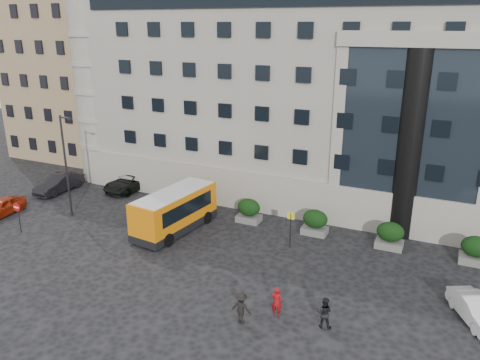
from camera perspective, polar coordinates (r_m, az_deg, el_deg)
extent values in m
plane|color=black|center=(30.34, -7.14, -10.01)|extent=(120.00, 120.00, 0.00)
cube|color=gray|center=(45.53, 14.28, 11.14)|extent=(44.00, 24.00, 18.00)
cylinder|color=black|center=(33.73, 20.01, 3.82)|extent=(1.80, 1.80, 13.00)
cube|color=#987958|center=(57.45, -17.72, 13.28)|extent=(14.00, 14.00, 20.00)
cube|color=#7E6249|center=(73.37, -9.89, 15.60)|extent=(13.00, 13.00, 22.00)
cube|color=#5D5D5A|center=(38.16, -6.09, -3.38)|extent=(1.80, 1.20, 0.50)
ellipsoid|color=black|center=(37.82, -6.14, -2.09)|extent=(1.80, 1.26, 1.34)
cube|color=#5D5D5A|center=(35.92, 1.07, -4.71)|extent=(1.80, 1.20, 0.50)
ellipsoid|color=black|center=(35.57, 1.08, -3.35)|extent=(1.80, 1.26, 1.34)
cube|color=#5D5D5A|center=(34.33, 9.07, -6.10)|extent=(1.80, 1.20, 0.50)
ellipsoid|color=black|center=(33.96, 9.15, -4.69)|extent=(1.80, 1.26, 1.34)
cube|color=#5D5D5A|center=(33.48, 17.71, -7.46)|extent=(1.80, 1.20, 0.50)
ellipsoid|color=black|center=(33.11, 17.86, -6.03)|extent=(1.80, 1.26, 1.34)
cube|color=#5D5D5A|center=(33.43, 26.62, -8.68)|extent=(1.80, 1.20, 0.50)
ellipsoid|color=black|center=(33.05, 26.85, -7.25)|extent=(1.80, 1.26, 1.34)
cylinder|color=#262628|center=(38.17, -20.43, 1.49)|extent=(0.16, 0.16, 8.00)
cylinder|color=#262628|center=(36.99, -20.60, 7.12)|extent=(0.90, 0.12, 0.12)
cube|color=black|center=(36.68, -20.09, 7.01)|extent=(0.35, 0.18, 0.14)
cylinder|color=#262628|center=(31.71, 6.16, -6.13)|extent=(0.08, 0.08, 2.50)
cube|color=yellow|center=(31.29, 6.23, -4.38)|extent=(0.50, 0.06, 0.45)
cylinder|color=#262628|center=(37.32, -25.32, -4.26)|extent=(0.08, 0.08, 2.20)
cylinder|color=red|center=(36.98, -25.58, -3.01)|extent=(0.64, 0.05, 0.64)
cube|color=white|center=(36.95, -25.63, -3.03)|extent=(0.45, 0.04, 0.10)
cube|color=orange|center=(34.20, -7.95, -3.40)|extent=(3.24, 7.36, 2.40)
cube|color=black|center=(34.71, -7.86, -5.40)|extent=(3.29, 7.41, 0.55)
cube|color=black|center=(34.12, -7.97, -3.04)|extent=(3.12, 5.81, 1.07)
cube|color=silver|center=(33.79, -8.04, -1.59)|extent=(3.08, 6.99, 0.18)
cylinder|color=black|center=(33.92, -11.91, -6.23)|extent=(0.38, 0.93, 0.90)
cylinder|color=black|center=(32.41, -8.73, -7.24)|extent=(0.38, 0.93, 0.90)
cylinder|color=black|center=(37.04, -7.11, -3.78)|extent=(0.38, 0.93, 0.90)
cylinder|color=black|center=(35.67, -4.02, -4.58)|extent=(0.38, 0.93, 0.90)
cube|color=maroon|center=(50.79, -7.42, 3.64)|extent=(2.37, 3.58, 2.43)
cube|color=maroon|center=(48.91, -9.06, 2.51)|extent=(2.19, 1.63, 1.65)
cube|color=black|center=(48.30, -9.55, 2.70)|extent=(1.85, 0.19, 0.78)
cylinder|color=black|center=(49.80, -9.95, 1.91)|extent=(0.28, 0.82, 0.82)
cylinder|color=black|center=(48.58, -7.93, 1.59)|extent=(0.28, 0.82, 0.82)
cylinder|color=black|center=(52.28, -7.86, 2.81)|extent=(0.28, 0.82, 0.82)
cylinder|color=black|center=(51.12, -5.89, 2.53)|extent=(0.28, 0.82, 0.82)
imported|color=#9C240B|center=(41.41, -27.09, -2.96)|extent=(1.97, 4.19, 1.38)
imported|color=black|center=(45.04, -21.19, -0.38)|extent=(1.74, 4.82, 1.58)
imported|color=black|center=(45.28, -11.55, 0.42)|extent=(2.29, 4.56, 1.27)
imported|color=black|center=(43.63, -13.23, -0.26)|extent=(3.14, 5.58, 1.47)
imported|color=silver|center=(27.35, 26.82, -13.98)|extent=(2.99, 4.04, 1.27)
imported|color=maroon|center=(24.95, 4.48, -14.56)|extent=(0.63, 0.44, 1.66)
imported|color=black|center=(24.44, 10.23, -15.62)|extent=(0.88, 0.73, 1.65)
imported|color=black|center=(24.43, 0.16, -15.31)|extent=(1.08, 0.64, 1.65)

